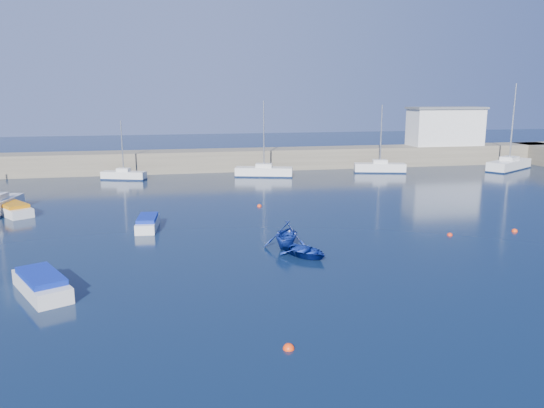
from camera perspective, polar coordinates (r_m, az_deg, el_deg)
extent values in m
plane|color=#0C1B35|center=(25.38, 9.73, -10.73)|extent=(220.00, 220.00, 0.00)
cube|color=#6D6553|center=(68.83, -4.37, 4.76)|extent=(96.00, 4.50, 2.60)
cube|color=silver|center=(78.24, 18.14, 7.85)|extent=(10.00, 4.00, 5.00)
cube|color=silver|center=(63.12, -15.65, 2.97)|extent=(5.20, 3.00, 0.95)
cylinder|color=#B7BABC|center=(62.72, -15.82, 6.00)|extent=(0.14, 0.14, 5.78)
cube|color=silver|center=(63.11, -0.87, 3.47)|extent=(7.01, 3.70, 1.10)
cylinder|color=#B7BABC|center=(62.63, -0.88, 7.49)|extent=(0.16, 0.16, 7.76)
cube|color=silver|center=(67.70, 11.50, 3.82)|extent=(6.51, 3.29, 1.14)
cylinder|color=#B7BABC|center=(67.27, 11.65, 7.34)|extent=(0.17, 0.17, 7.21)
cube|color=silver|center=(75.30, 24.13, 3.85)|extent=(8.39, 6.49, 1.24)
cylinder|color=#B7BABC|center=(74.85, 24.49, 7.99)|extent=(0.18, 0.18, 9.70)
cube|color=silver|center=(28.66, -23.53, -8.09)|extent=(3.56, 4.92, 0.76)
cube|color=navy|center=(28.50, -23.61, -7.10)|extent=(2.96, 3.84, 0.29)
cube|color=silver|center=(39.62, -13.23, -2.13)|extent=(1.72, 3.98, 0.69)
cube|color=navy|center=(39.51, -13.26, -1.46)|extent=(1.56, 3.01, 0.26)
cube|color=silver|center=(48.05, -26.19, -0.60)|extent=(4.10, 4.93, 0.72)
cube|color=#C9760B|center=(47.96, -26.25, -0.02)|extent=(3.35, 3.88, 0.27)
imported|color=navy|center=(32.17, 3.59, -5.09)|extent=(3.56, 3.85, 0.65)
imported|color=navy|center=(33.76, 1.57, -3.31)|extent=(3.86, 4.11, 1.73)
sphere|color=#FF3A0D|center=(21.17, 1.80, -15.32)|extent=(0.46, 0.46, 0.46)
sphere|color=red|center=(38.89, 18.58, -3.22)|extent=(0.38, 0.38, 0.38)
sphere|color=#FF3A0D|center=(41.67, 24.63, -2.71)|extent=(0.41, 0.41, 0.41)
sphere|color=#FF3A0D|center=(46.32, -1.36, -0.26)|extent=(0.39, 0.39, 0.39)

